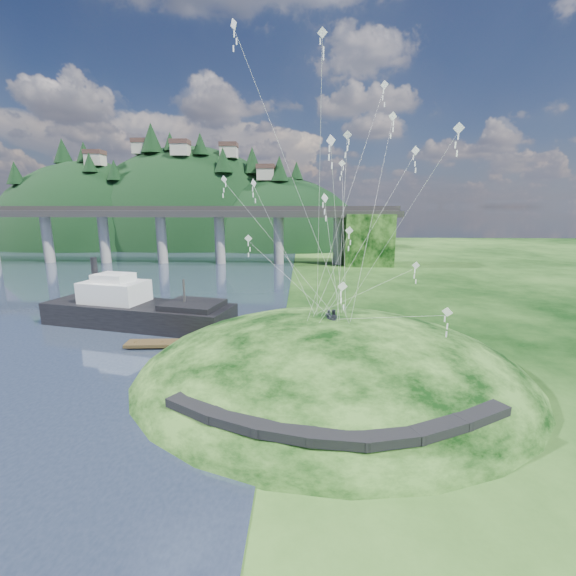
{
  "coord_description": "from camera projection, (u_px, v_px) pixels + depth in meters",
  "views": [
    {
      "loc": [
        5.45,
        -30.65,
        14.75
      ],
      "look_at": [
        4.0,
        6.0,
        7.0
      ],
      "focal_mm": 24.0,
      "sensor_mm": 36.0,
      "label": 1
    }
  ],
  "objects": [
    {
      "name": "far_ridge",
      "position": [
        182.0,
        263.0,
        155.89
      ],
      "size": [
        153.0,
        70.0,
        94.5
      ],
      "color": "black",
      "rests_on": "ground"
    },
    {
      "name": "footpath",
      "position": [
        335.0,
        423.0,
        22.98
      ],
      "size": [
        22.29,
        5.84,
        0.83
      ],
      "color": "black",
      "rests_on": "ground"
    },
    {
      "name": "work_barge",
      "position": [
        135.0,
        309.0,
        48.62
      ],
      "size": [
        25.1,
        11.93,
        8.48
      ],
      "color": "black",
      "rests_on": "ground"
    },
    {
      "name": "grass_hill",
      "position": [
        330.0,
        388.0,
        35.18
      ],
      "size": [
        36.0,
        32.0,
        13.0
      ],
      "color": "black",
      "rests_on": "ground"
    },
    {
      "name": "bridge",
      "position": [
        182.0,
        227.0,
        100.75
      ],
      "size": [
        160.0,
        11.0,
        15.0
      ],
      "color": "#2D2B2B",
      "rests_on": "ground"
    },
    {
      "name": "kite_swarm",
      "position": [
        344.0,
        181.0,
        34.58
      ],
      "size": [
        20.81,
        15.33,
        21.46
      ],
      "color": "white",
      "rests_on": "ground"
    },
    {
      "name": "ground",
      "position": [
        239.0,
        381.0,
        33.23
      ],
      "size": [
        320.0,
        320.0,
        0.0
      ],
      "primitive_type": "plane",
      "color": "black",
      "rests_on": "ground"
    },
    {
      "name": "kite_flyers",
      "position": [
        332.0,
        309.0,
        33.9
      ],
      "size": [
        1.19,
        1.09,
        1.88
      ],
      "color": "#282935",
      "rests_on": "ground"
    },
    {
      "name": "wooden_dock",
      "position": [
        188.0,
        343.0,
        41.33
      ],
      "size": [
        13.28,
        3.04,
        0.94
      ],
      "color": "#3C2D18",
      "rests_on": "ground"
    }
  ]
}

